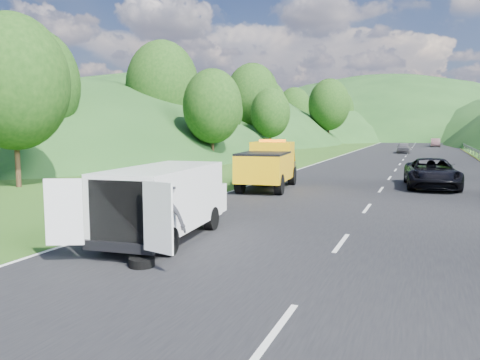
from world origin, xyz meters
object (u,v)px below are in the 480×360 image
at_px(worker, 163,256).
at_px(child, 192,224).
at_px(woman, 166,214).
at_px(spare_tire, 142,267).
at_px(white_van, 166,198).
at_px(passing_suv, 431,188).
at_px(tow_truck, 268,165).
at_px(suitcase, 146,206).

bearing_deg(worker, child, 100.90).
xyz_separation_m(woman, spare_tire, (2.94, -6.05, 0.00)).
height_order(woman, child, woman).
height_order(white_van, passing_suv, white_van).
bearing_deg(spare_tire, tow_truck, 96.59).
height_order(woman, suitcase, woman).
bearing_deg(woman, white_van, -176.76).
height_order(tow_truck, white_van, tow_truck).
relative_size(tow_truck, worker, 3.16).
bearing_deg(spare_tire, suitcase, 122.28).
bearing_deg(suitcase, tow_truck, 76.25).
relative_size(white_van, woman, 3.76).
height_order(woman, spare_tire, woman).
relative_size(woman, worker, 0.83).
distance_m(spare_tire, passing_suv, 18.80).
distance_m(child, worker, 3.98).
relative_size(woman, suitcase, 3.08).
distance_m(white_van, woman, 4.22).
xyz_separation_m(white_van, spare_tire, (0.87, -2.56, -1.18)).
relative_size(tow_truck, suitcase, 11.72).
height_order(spare_tire, passing_suv, passing_suv).
height_order(white_van, worker, white_van).
xyz_separation_m(worker, passing_suv, (6.29, 16.76, 0.00)).
relative_size(worker, suitcase, 3.71).
xyz_separation_m(white_van, woman, (-2.06, 3.48, -1.18)).
bearing_deg(tow_truck, spare_tire, -90.24).
bearing_deg(suitcase, worker, -52.98).
xyz_separation_m(tow_truck, spare_tire, (1.63, -14.15, -1.25)).
distance_m(white_van, worker, 2.17).
xyz_separation_m(tow_truck, woman, (-1.30, -8.10, -1.25)).
bearing_deg(woman, suitcase, 79.82).
height_order(child, passing_suv, passing_suv).
xyz_separation_m(suitcase, spare_tire, (3.67, -5.82, -0.26)).
bearing_deg(woman, passing_suv, -65.69).
xyz_separation_m(tow_truck, passing_suv, (7.91, 3.57, -1.25)).
xyz_separation_m(tow_truck, worker, (1.62, -13.19, -1.25)).
height_order(tow_truck, child, tow_truck).
bearing_deg(child, passing_suv, 106.41).
distance_m(woman, worker, 5.86).
bearing_deg(passing_suv, white_van, -120.19).
xyz_separation_m(woman, suitcase, (-0.74, -0.23, 0.26)).
bearing_deg(child, suitcase, -156.82).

